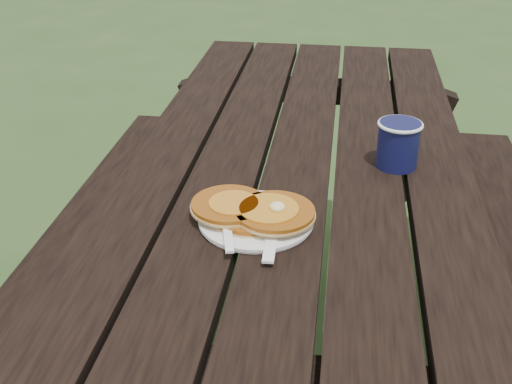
# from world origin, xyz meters

# --- Properties ---
(picnic_table) EXTENTS (1.36, 1.80, 0.75)m
(picnic_table) POSITION_xyz_m (0.00, 0.00, 0.37)
(picnic_table) COLOR black
(picnic_table) RESTS_ON ground
(plate) EXTENTS (0.27, 0.27, 0.01)m
(plate) POSITION_xyz_m (-0.06, -0.30, 0.76)
(plate) COLOR white
(plate) RESTS_ON picnic_table
(pancake_stack) EXTENTS (0.23, 0.16, 0.04)m
(pancake_stack) POSITION_xyz_m (-0.06, -0.30, 0.77)
(pancake_stack) COLOR #975011
(pancake_stack) RESTS_ON plate
(knife) EXTENTS (0.03, 0.18, 0.00)m
(knife) POSITION_xyz_m (-0.02, -0.35, 0.76)
(knife) COLOR white
(knife) RESTS_ON plate
(fork) EXTENTS (0.07, 0.16, 0.01)m
(fork) POSITION_xyz_m (-0.10, -0.38, 0.77)
(fork) COLOR white
(fork) RESTS_ON plate
(coffee_cup) EXTENTS (0.10, 0.10, 0.10)m
(coffee_cup) POSITION_xyz_m (0.21, -0.02, 0.81)
(coffee_cup) COLOR #0E1038
(coffee_cup) RESTS_ON picnic_table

